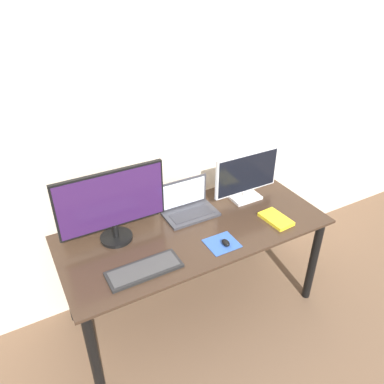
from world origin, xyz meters
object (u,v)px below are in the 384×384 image
at_px(monitor_left, 112,204).
at_px(keyboard, 144,270).
at_px(laptop, 188,205).
at_px(mouse, 226,243).
at_px(monitor_right, 247,176).
at_px(book, 276,219).

relative_size(monitor_left, keyboard, 1.55).
relative_size(laptop, mouse, 5.38).
bearing_deg(mouse, monitor_right, 42.70).
xyz_separation_m(laptop, mouse, (0.03, -0.42, -0.03)).
relative_size(keyboard, book, 1.85).
bearing_deg(monitor_left, laptop, 4.58).
xyz_separation_m(laptop, keyboard, (-0.48, -0.39, -0.05)).
height_order(monitor_left, laptop, monitor_left).
distance_m(laptop, mouse, 0.42).
relative_size(monitor_left, laptop, 1.84).
distance_m(monitor_left, mouse, 0.71).
distance_m(laptop, keyboard, 0.62).
bearing_deg(keyboard, mouse, -3.77).
xyz_separation_m(monitor_left, book, (0.98, -0.32, -0.24)).
bearing_deg(keyboard, monitor_left, 96.77).
height_order(monitor_left, monitor_right, monitor_left).
xyz_separation_m(keyboard, mouse, (0.51, -0.03, 0.01)).
bearing_deg(mouse, monitor_left, 145.50).
bearing_deg(monitor_right, mouse, -137.30).
height_order(laptop, keyboard, laptop).
distance_m(monitor_right, keyboard, 1.00).
distance_m(monitor_left, monitor_right, 0.96).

